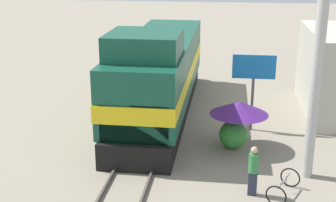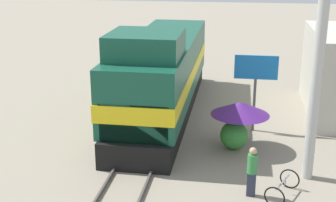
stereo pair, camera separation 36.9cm
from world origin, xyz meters
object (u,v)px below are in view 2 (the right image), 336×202
at_px(bicycle, 282,187).
at_px(billboard_sign, 256,74).
at_px(vendor_umbrella, 240,108).
at_px(locomotive, 161,76).
at_px(person_bystander, 252,170).
at_px(utility_pole, 321,32).

bearing_deg(bicycle, billboard_sign, -58.14).
bearing_deg(bicycle, vendor_umbrella, -45.37).
xyz_separation_m(locomotive, bicycle, (5.42, -7.49, -1.71)).
relative_size(person_bystander, bicycle, 1.03).
bearing_deg(billboard_sign, person_bystander, -91.51).
height_order(locomotive, billboard_sign, locomotive).
bearing_deg(utility_pole, vendor_umbrella, 137.66).
height_order(locomotive, person_bystander, locomotive).
bearing_deg(person_bystander, locomotive, 120.11).
distance_m(utility_pole, person_bystander, 5.17).
bearing_deg(vendor_umbrella, person_bystander, -83.35).
height_order(vendor_umbrella, bicycle, vendor_umbrella).
xyz_separation_m(person_bystander, bicycle, (1.05, 0.05, -0.60)).
height_order(utility_pole, billboard_sign, utility_pole).
bearing_deg(locomotive, vendor_umbrella, -42.20).
distance_m(utility_pole, vendor_umbrella, 4.98).
relative_size(utility_pole, vendor_umbrella, 4.36).
bearing_deg(person_bystander, vendor_umbrella, 96.65).
bearing_deg(utility_pole, billboard_sign, 112.95).
height_order(utility_pole, bicycle, utility_pole).
height_order(billboard_sign, bicycle, billboard_sign).
relative_size(vendor_umbrella, billboard_sign, 0.69).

